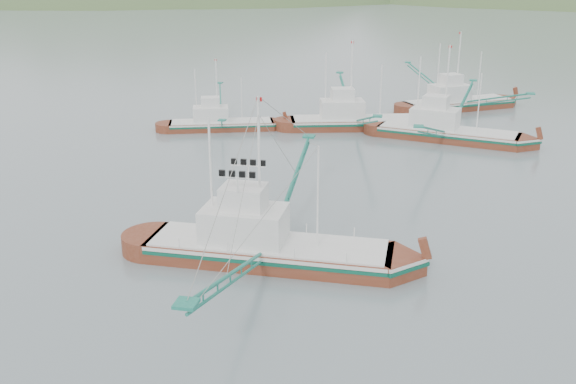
% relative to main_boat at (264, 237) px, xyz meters
% --- Properties ---
extents(ground, '(1200.00, 1200.00, 0.00)m').
position_rel_main_boat_xyz_m(ground, '(0.59, -1.16, -1.69)').
color(ground, slate).
rests_on(ground, ground).
extents(main_boat, '(16.11, 29.12, 11.78)m').
position_rel_main_boat_xyz_m(main_boat, '(0.00, 0.00, 0.00)').
color(main_boat, maroon).
rests_on(main_boat, ground).
extents(bg_boat_far, '(15.72, 27.01, 11.14)m').
position_rel_main_boat_xyz_m(bg_boat_far, '(1.82, 38.00, 0.37)').
color(bg_boat_far, maroon).
rests_on(bg_boat_far, ground).
extents(bg_boat_right, '(15.90, 27.39, 11.27)m').
position_rel_main_boat_xyz_m(bg_boat_right, '(12.59, 34.55, 0.36)').
color(bg_boat_right, maroon).
rests_on(bg_boat_right, ground).
extents(bg_boat_left, '(12.71, 21.68, 9.02)m').
position_rel_main_boat_xyz_m(bg_boat_left, '(-13.56, 34.24, 0.05)').
color(bg_boat_left, maroon).
rests_on(bg_boat_left, ground).
extents(bg_boat_extra, '(18.87, 25.15, 11.14)m').
position_rel_main_boat_xyz_m(bg_boat_extra, '(14.59, 51.83, 0.66)').
color(bg_boat_extra, maroon).
rests_on(bg_boat_extra, ground).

